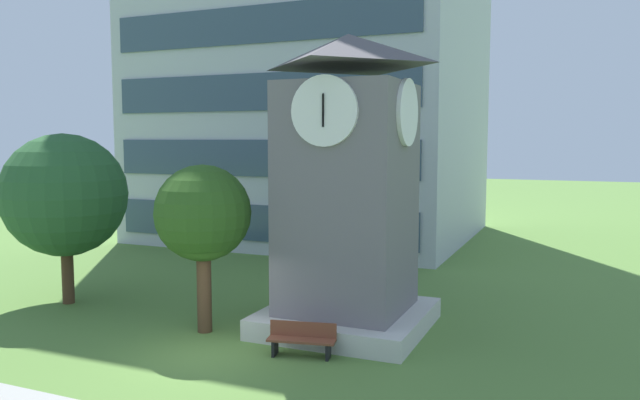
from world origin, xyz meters
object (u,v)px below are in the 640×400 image
object	(u,v)px
park_bench	(302,339)
tree_streetside	(203,214)
tree_by_building	(65,195)
clock_tower	(348,202)

from	to	relation	value
park_bench	tree_streetside	size ratio (longest dim) A/B	0.37
park_bench	tree_streetside	xyz separation A→B (m)	(-3.54, 0.76, 3.05)
park_bench	tree_by_building	size ratio (longest dim) A/B	0.31
clock_tower	tree_by_building	size ratio (longest dim) A/B	1.48
clock_tower	tree_streetside	size ratio (longest dim) A/B	1.76
park_bench	clock_tower	bearing A→B (deg)	85.13
clock_tower	park_bench	xyz separation A→B (m)	(-0.23, -2.76, -3.39)
park_bench	tree_streetside	distance (m)	4.73
tree_streetside	tree_by_building	xyz separation A→B (m)	(-6.20, 0.85, 0.28)
park_bench	tree_streetside	world-z (taller)	tree_streetside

